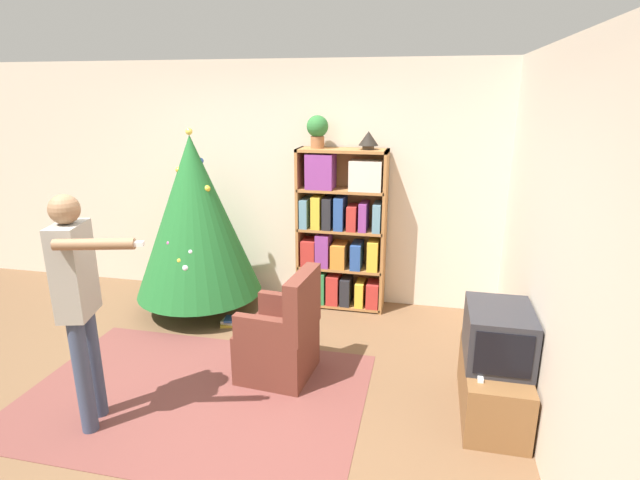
{
  "coord_description": "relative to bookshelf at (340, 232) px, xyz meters",
  "views": [
    {
      "loc": [
        1.58,
        -3.02,
        2.28
      ],
      "look_at": [
        0.69,
        0.99,
        1.05
      ],
      "focal_mm": 28.0,
      "sensor_mm": 36.0,
      "label": 1
    }
  ],
  "objects": [
    {
      "name": "wall_back",
      "position": [
        -0.68,
        0.25,
        0.46
      ],
      "size": [
        8.0,
        0.1,
        2.6
      ],
      "color": "beige",
      "rests_on": "ground_plane"
    },
    {
      "name": "tv_stand",
      "position": [
        1.44,
        -1.64,
        -0.62
      ],
      "size": [
        0.43,
        0.93,
        0.43
      ],
      "color": "brown",
      "rests_on": "ground_plane"
    },
    {
      "name": "area_rug",
      "position": [
        -0.79,
        -1.93,
        -0.84
      ],
      "size": [
        2.63,
        1.8,
        0.01
      ],
      "color": "brown",
      "rests_on": "ground_plane"
    },
    {
      "name": "christmas_tree",
      "position": [
        -1.43,
        -0.45,
        0.2
      ],
      "size": [
        1.3,
        1.3,
        1.94
      ],
      "color": "#4C3323",
      "rests_on": "ground_plane"
    },
    {
      "name": "table_lamp",
      "position": [
        0.27,
        0.01,
        0.98
      ],
      "size": [
        0.2,
        0.2,
        0.18
      ],
      "color": "#473828",
      "rests_on": "bookshelf"
    },
    {
      "name": "armchair",
      "position": [
        -0.21,
        -1.49,
        -0.52
      ],
      "size": [
        0.62,
        0.61,
        0.92
      ],
      "rotation": [
        0.0,
        0.0,
        -1.66
      ],
      "color": "brown",
      "rests_on": "ground_plane"
    },
    {
      "name": "potted_plant",
      "position": [
        -0.25,
        0.01,
        1.07
      ],
      "size": [
        0.22,
        0.22,
        0.33
      ],
      "color": "#935B38",
      "rests_on": "bookshelf"
    },
    {
      "name": "ground_plane",
      "position": [
        -0.68,
        -2.0,
        -0.84
      ],
      "size": [
        14.0,
        14.0,
        0.0
      ],
      "primitive_type": "plane",
      "color": "brown"
    },
    {
      "name": "wall_right",
      "position": [
        1.72,
        -2.0,
        0.46
      ],
      "size": [
        0.1,
        8.0,
        2.6
      ],
      "color": "beige",
      "rests_on": "ground_plane"
    },
    {
      "name": "bookshelf",
      "position": [
        0.0,
        0.0,
        0.0
      ],
      "size": [
        0.93,
        0.33,
        1.72
      ],
      "color": "#A8703D",
      "rests_on": "ground_plane"
    },
    {
      "name": "book_pile_near_tree",
      "position": [
        -0.97,
        -0.72,
        -0.8
      ],
      "size": [
        0.24,
        0.19,
        0.08
      ],
      "color": "gold",
      "rests_on": "ground_plane"
    },
    {
      "name": "game_remote",
      "position": [
        1.31,
        -1.92,
        -0.4
      ],
      "size": [
        0.04,
        0.12,
        0.02
      ],
      "color": "white",
      "rests_on": "tv_stand"
    },
    {
      "name": "standing_person",
      "position": [
        -1.33,
        -2.38,
        0.15
      ],
      "size": [
        0.7,
        0.46,
        1.66
      ],
      "rotation": [
        0.0,
        0.0,
        -1.31
      ],
      "color": "#38425B",
      "rests_on": "ground_plane"
    },
    {
      "name": "television",
      "position": [
        1.44,
        -1.64,
        -0.21
      ],
      "size": [
        0.45,
        0.59,
        0.39
      ],
      "color": "#28282D",
      "rests_on": "tv_stand"
    }
  ]
}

